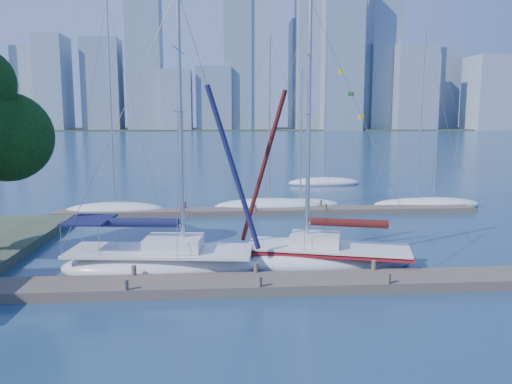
{
  "coord_description": "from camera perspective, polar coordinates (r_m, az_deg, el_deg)",
  "views": [
    {
      "loc": [
        -1.48,
        -19.07,
        6.7
      ],
      "look_at": [
        0.23,
        4.0,
        3.32
      ],
      "focal_mm": 35.0,
      "sensor_mm": 36.0,
      "label": 1
    }
  ],
  "objects": [
    {
      "name": "bg_boat_7",
      "position": [
        51.91,
        7.76,
        1.15
      ],
      "size": [
        7.72,
        4.32,
        15.61
      ],
      "rotation": [
        0.0,
        0.0,
        -0.29
      ],
      "color": "silver",
      "rests_on": "ground"
    },
    {
      "name": "bg_boat_5",
      "position": [
        40.71,
        19.63,
        -1.29
      ],
      "size": [
        7.4,
        2.72,
        11.84
      ],
      "rotation": [
        0.0,
        0.0,
        0.07
      ],
      "color": "silver",
      "rests_on": "ground"
    },
    {
      "name": "sailboat_maroon",
      "position": [
        23.28,
        8.09,
        -6.01
      ],
      "size": [
        8.4,
        4.68,
        12.38
      ],
      "rotation": [
        0.0,
        0.0,
        -0.27
      ],
      "color": "silver",
      "rests_on": "ground"
    },
    {
      "name": "bg_boat_2",
      "position": [
        37.37,
        1.51,
        -1.59
      ],
      "size": [
        8.57,
        4.73,
        13.02
      ],
      "rotation": [
        0.0,
        0.0,
        -0.29
      ],
      "color": "silver",
      "rests_on": "ground"
    },
    {
      "name": "bg_boat_0",
      "position": [
        37.19,
        -15.82,
        -1.91
      ],
      "size": [
        7.4,
        5.09,
        15.11
      ],
      "rotation": [
        0.0,
        0.0,
        -0.42
      ],
      "color": "silver",
      "rests_on": "ground"
    },
    {
      "name": "near_dock",
      "position": [
        20.2,
        0.2,
        -10.47
      ],
      "size": [
        26.0,
        2.0,
        0.4
      ],
      "primitive_type": "cube",
      "color": "brown",
      "rests_on": "ground"
    },
    {
      "name": "ground",
      "position": [
        20.27,
        0.2,
        -11.0
      ],
      "size": [
        700.0,
        700.0,
        0.0
      ],
      "primitive_type": "plane",
      "color": "navy",
      "rests_on": "ground"
    },
    {
      "name": "far_shore",
      "position": [
        339.14,
        -4.03,
        7.15
      ],
      "size": [
        800.0,
        100.0,
        1.5
      ],
      "primitive_type": "cube",
      "color": "#38472D",
      "rests_on": "ground"
    },
    {
      "name": "sailboat_navy",
      "position": [
        22.5,
        -10.88,
        -6.67
      ],
      "size": [
        8.91,
        3.77,
        12.56
      ],
      "rotation": [
        0.0,
        0.0,
        -0.11
      ],
      "color": "silver",
      "rests_on": "ground"
    },
    {
      "name": "far_dock",
      "position": [
        35.84,
        1.4,
        -2.18
      ],
      "size": [
        30.0,
        1.8,
        0.36
      ],
      "primitive_type": "cube",
      "color": "brown",
      "rests_on": "ground"
    },
    {
      "name": "bg_boat_4",
      "position": [
        40.36,
        17.94,
        -1.29
      ],
      "size": [
        7.15,
        3.78,
        13.22
      ],
      "rotation": [
        0.0,
        0.0,
        -0.27
      ],
      "color": "silver",
      "rests_on": "ground"
    },
    {
      "name": "bg_boat_3",
      "position": [
        38.45,
        5.08,
        -1.42
      ],
      "size": [
        6.35,
        4.18,
        10.82
      ],
      "rotation": [
        0.0,
        0.0,
        0.4
      ],
      "color": "silver",
      "rests_on": "ground"
    },
    {
      "name": "skyline",
      "position": [
        311.72,
        0.22,
        14.07
      ],
      "size": [
        501.69,
        51.31,
        121.16
      ],
      "color": "gray",
      "rests_on": "ground"
    }
  ]
}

